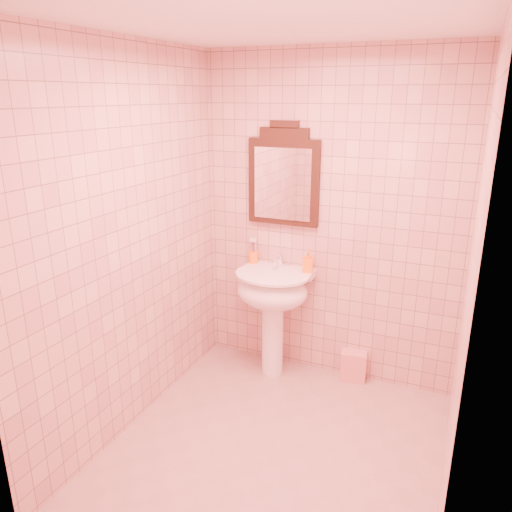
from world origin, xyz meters
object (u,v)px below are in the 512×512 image
at_px(soap_dispenser, 308,262).
at_px(mirror, 284,178).
at_px(toothbrush_cup, 253,256).
at_px(towel, 353,366).
at_px(pedestal_sink, 272,298).

bearing_deg(soap_dispenser, mirror, 151.31).
distance_m(toothbrush_cup, soap_dispenser, 0.48).
height_order(soap_dispenser, towel, soap_dispenser).
bearing_deg(pedestal_sink, soap_dispenser, 29.93).
xyz_separation_m(toothbrush_cup, soap_dispenser, (0.48, -0.04, 0.03)).
xyz_separation_m(mirror, towel, (0.63, -0.03, -1.45)).
relative_size(mirror, towel, 3.27).
xyz_separation_m(mirror, soap_dispenser, (0.24, -0.07, -0.62)).
relative_size(toothbrush_cup, towel, 0.76).
bearing_deg(soap_dispenser, pedestal_sink, -163.24).
distance_m(pedestal_sink, mirror, 0.93).
relative_size(pedestal_sink, mirror, 1.11).
bearing_deg(mirror, soap_dispenser, -15.52).
bearing_deg(pedestal_sink, towel, 14.99).
relative_size(mirror, soap_dispenser, 4.63).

